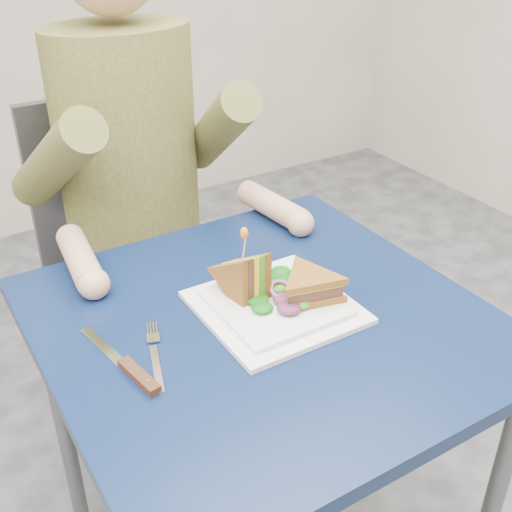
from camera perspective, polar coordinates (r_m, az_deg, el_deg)
table at (r=1.19m, az=0.70°, el=-8.56°), size 0.75×0.75×0.73m
chair at (r=1.79m, az=-11.47°, el=1.08°), size 0.42×0.40×0.93m
diner at (r=1.54m, az=-11.34°, el=11.52°), size 0.54×0.59×0.74m
plate at (r=1.15m, az=1.72°, el=-4.42°), size 0.26×0.26×0.02m
sandwich_flat at (r=1.14m, az=4.75°, el=-2.71°), size 0.17×0.17×0.05m
sandwich_upright at (r=1.15m, az=-1.01°, el=-2.02°), size 0.08×0.14×0.14m
fork at (r=1.06m, az=-8.93°, el=-8.89°), size 0.07×0.17×0.01m
knife at (r=1.04m, az=-10.96°, el=-9.95°), size 0.06×0.22×0.02m
toothpick at (r=1.11m, az=-1.04°, el=0.77°), size 0.01×0.01×0.06m
toothpick_frill at (r=1.10m, az=-1.05°, el=2.04°), size 0.01×0.01×0.02m
lettuce_spill at (r=1.15m, az=1.68°, el=-3.24°), size 0.15×0.13×0.02m
onion_ring at (r=1.15m, az=2.24°, el=-3.00°), size 0.04×0.04×0.02m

